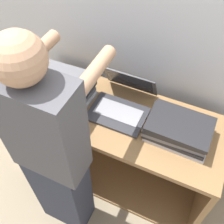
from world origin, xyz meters
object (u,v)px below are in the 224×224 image
Objects in this scene: laptop_open at (122,103)px; laptop_stack_left at (63,87)px; person at (53,158)px; laptop_stack_right at (178,129)px.

laptop_open is 0.99× the size of laptop_stack_left.
person is (-0.19, -0.53, -0.02)m from laptop_open.
person is at bearing -141.23° from laptop_stack_right.
laptop_stack_right is at bearing 0.28° from laptop_stack_left.
laptop_open is 1.01× the size of laptop_stack_right.
laptop_open is at bearing 9.60° from laptop_stack_left.
laptop_open is 0.40m from laptop_stack_right.
laptop_stack_right is (0.80, 0.00, -0.03)m from laptop_stack_left.
laptop_stack_right is at bearing -9.14° from laptop_open.
person is (-0.58, -0.47, -0.03)m from laptop_stack_right.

